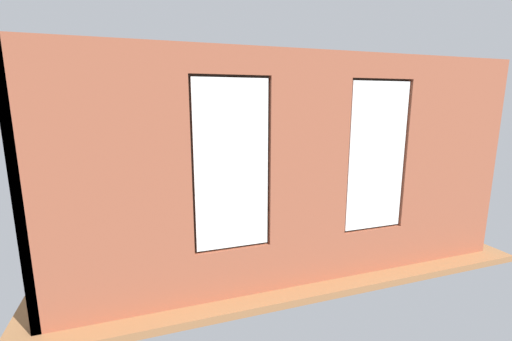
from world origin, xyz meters
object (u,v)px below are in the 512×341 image
at_px(cup_ceramic, 253,202).
at_px(remote_black, 225,206).
at_px(table_plant_small, 236,196).
at_px(potted_plant_corner_near_left, 325,166).
at_px(tv_flatscreen, 93,186).
at_px(papasan_chair, 211,186).
at_px(couch_left, 376,204).
at_px(potted_plant_mid_room_small, 290,196).
at_px(potted_plant_corner_far_left, 431,206).
at_px(remote_silver, 246,202).
at_px(candle_jar, 263,197).
at_px(potted_plant_beside_window_right, 160,242).
at_px(couch_by_window, 252,246).
at_px(potted_plant_by_left_couch, 323,190).
at_px(media_console, 96,218).
at_px(coffee_table, 246,206).

height_order(cup_ceramic, remote_black, cup_ceramic).
distance_m(table_plant_small, potted_plant_corner_near_left, 3.44).
relative_size(table_plant_small, tv_flatscreen, 0.24).
bearing_deg(papasan_chair, couch_left, 144.42).
distance_m(couch_left, tv_flatscreen, 5.65).
distance_m(tv_flatscreen, papasan_chair, 2.69).
xyz_separation_m(tv_flatscreen, potted_plant_mid_room_small, (-4.08, -0.02, -0.57)).
distance_m(cup_ceramic, table_plant_small, 0.38).
bearing_deg(potted_plant_corner_far_left, remote_silver, -33.49).
height_order(candle_jar, potted_plant_beside_window_right, potted_plant_beside_window_right).
bearing_deg(couch_by_window, potted_plant_corner_far_left, 178.27).
xyz_separation_m(candle_jar, potted_plant_by_left_couch, (-1.85, -0.74, -0.18)).
distance_m(papasan_chair, potted_plant_corner_near_left, 3.22).
distance_m(couch_by_window, media_console, 3.32).
xyz_separation_m(couch_left, table_plant_small, (2.86, -0.70, 0.26)).
height_order(media_console, potted_plant_beside_window_right, potted_plant_beside_window_right).
bearing_deg(potted_plant_corner_near_left, remote_silver, 31.80).
bearing_deg(remote_silver, coffee_table, -167.22).
relative_size(potted_plant_corner_near_left, potted_plant_corner_far_left, 1.12).
distance_m(couch_left, potted_plant_beside_window_right, 4.64).
bearing_deg(potted_plant_beside_window_right, papasan_chair, -111.99).
bearing_deg(papasan_chair, remote_silver, 103.58).
relative_size(papasan_chair, potted_plant_mid_room_small, 2.15).
distance_m(media_console, potted_plant_mid_room_small, 4.08).
height_order(couch_by_window, potted_plant_by_left_couch, couch_by_window).
relative_size(papasan_chair, potted_plant_by_left_couch, 2.23).
height_order(couch_by_window, remote_black, couch_by_window).
bearing_deg(remote_silver, potted_plant_beside_window_right, -117.12).
bearing_deg(table_plant_small, couch_by_window, 81.73).
relative_size(tv_flatscreen, potted_plant_by_left_couch, 2.11).
relative_size(candle_jar, potted_plant_corner_far_left, 0.08).
bearing_deg(candle_jar, tv_flatscreen, -7.45).
bearing_deg(potted_plant_corner_far_left, candle_jar, -39.79).
height_order(coffee_table, tv_flatscreen, tv_flatscreen).
distance_m(table_plant_small, potted_plant_beside_window_right, 2.53).
bearing_deg(remote_silver, tv_flatscreen, -174.81).
xyz_separation_m(papasan_chair, potted_plant_corner_near_left, (-3.20, -0.17, 0.27)).
distance_m(cup_ceramic, potted_plant_corner_far_left, 3.24).
distance_m(coffee_table, potted_plant_beside_window_right, 2.59).
height_order(remote_silver, papasan_chair, papasan_chair).
bearing_deg(potted_plant_beside_window_right, remote_silver, -133.48).
distance_m(tv_flatscreen, potted_plant_by_left_couch, 5.15).
xyz_separation_m(potted_plant_beside_window_right, potted_plant_by_left_couch, (-4.05, -2.75, -0.30)).
xyz_separation_m(table_plant_small, potted_plant_beside_window_right, (1.59, 1.97, 0.03)).
bearing_deg(media_console, couch_by_window, 135.46).
bearing_deg(remote_silver, cup_ceramic, -28.58).
height_order(media_console, potted_plant_corner_far_left, potted_plant_corner_far_left).
xyz_separation_m(couch_by_window, tv_flatscreen, (2.37, -2.33, 0.57)).
xyz_separation_m(coffee_table, potted_plant_corner_near_left, (-2.82, -1.75, 0.33)).
distance_m(table_plant_small, potted_plant_by_left_couch, 2.60).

